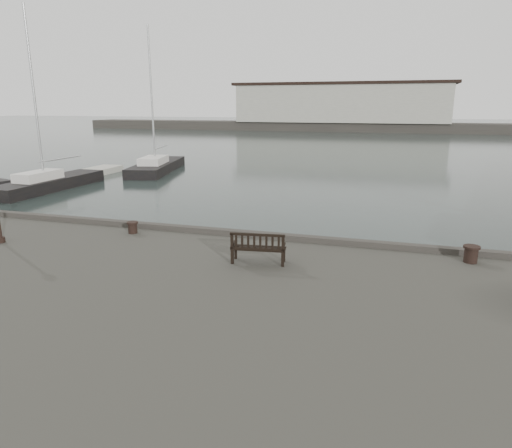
{
  "coord_description": "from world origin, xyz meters",
  "views": [
    {
      "loc": [
        4.26,
        -13.84,
        5.74
      ],
      "look_at": [
        0.24,
        -0.5,
        2.1
      ],
      "focal_mm": 32.0,
      "sensor_mm": 36.0,
      "label": 1
    }
  ],
  "objects_px": {
    "yacht_d": "(157,169)",
    "bollard_left": "(133,227)",
    "bollard_right": "(471,254)",
    "yacht_c": "(50,186)",
    "bench": "(258,253)"
  },
  "relations": [
    {
      "from": "bench",
      "to": "yacht_d",
      "type": "bearing_deg",
      "value": 116.49
    },
    {
      "from": "bollard_right",
      "to": "yacht_d",
      "type": "bearing_deg",
      "value": 133.83
    },
    {
      "from": "bollard_right",
      "to": "yacht_c",
      "type": "height_order",
      "value": "yacht_c"
    },
    {
      "from": "bollard_left",
      "to": "yacht_c",
      "type": "height_order",
      "value": "yacht_c"
    },
    {
      "from": "bench",
      "to": "bollard_left",
      "type": "distance_m",
      "value": 5.17
    },
    {
      "from": "bench",
      "to": "bollard_right",
      "type": "relative_size",
      "value": 3.27
    },
    {
      "from": "bollard_left",
      "to": "yacht_d",
      "type": "relative_size",
      "value": 0.03
    },
    {
      "from": "yacht_d",
      "to": "bollard_left",
      "type": "bearing_deg",
      "value": -75.97
    },
    {
      "from": "bench",
      "to": "bollard_left",
      "type": "bearing_deg",
      "value": 154.03
    },
    {
      "from": "bench",
      "to": "bollard_left",
      "type": "height_order",
      "value": "bench"
    },
    {
      "from": "bollard_left",
      "to": "yacht_d",
      "type": "bearing_deg",
      "value": 117.01
    },
    {
      "from": "bench",
      "to": "yacht_c",
      "type": "bearing_deg",
      "value": 135.69
    },
    {
      "from": "bollard_left",
      "to": "bench",
      "type": "bearing_deg",
      "value": -18.56
    },
    {
      "from": "yacht_d",
      "to": "bollard_right",
      "type": "bearing_deg",
      "value": -59.15
    },
    {
      "from": "bollard_right",
      "to": "yacht_c",
      "type": "relative_size",
      "value": 0.04
    }
  ]
}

